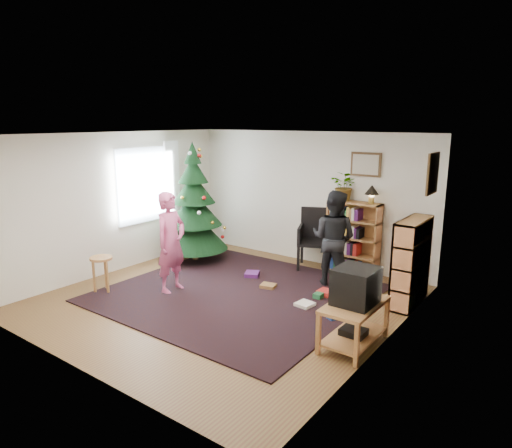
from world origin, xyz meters
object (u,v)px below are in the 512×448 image
Objects in this scene: bookshelf_right at (411,261)px; tv_stand at (354,320)px; table_lamp at (372,191)px; christmas_tree at (194,212)px; crt_tv at (356,286)px; potted_plant at (345,186)px; bookshelf_back at (353,237)px; person_standing at (171,242)px; picture_back at (366,164)px; person_by_chair at (334,238)px; stool at (102,265)px; picture_right at (433,174)px; armchair at (318,236)px.

tv_stand is at bearing 175.96° from bookshelf_right.
table_lamp reaches higher than tv_stand.
christmas_tree reaches higher than crt_tv.
bookshelf_back is at bearing 0.00° from potted_plant.
person_standing is at bearing -59.27° from christmas_tree.
picture_back is 0.49m from table_lamp.
crt_tv is at bearing 121.08° from person_by_chair.
person_by_chair is at bearing 86.96° from bookshelf_right.
table_lamp is (3.09, 1.14, 0.56)m from christmas_tree.
potted_plant is (1.75, 2.55, 0.75)m from person_standing.
stool is 1.80× the size of table_lamp.
christmas_tree is 2.81m from person_by_chair.
table_lamp is at bearing 0.00° from bookshelf_back.
table_lamp reaches higher than crt_tv.
table_lamp is at bearing 20.18° from christmas_tree.
bookshelf_right is at bearing -119.58° from picture_right.
person_by_chair is at bearing -90.67° from bookshelf_back.
bookshelf_right is 2.23× the size of stool.
picture_back is 0.34× the size of person_by_chair.
bookshelf_right is at bearing 30.45° from stool.
christmas_tree is 1.78× the size of bookshelf_right.
bookshelf_right is at bearing 174.18° from person_by_chair.
picture_right is at bearing -29.58° from bookshelf_right.
person_standing reaches higher than tv_stand.
table_lamp reaches higher than bookshelf_right.
bookshelf_right is at bearing -45.25° from armchair.
person_standing is at bearing 39.84° from person_by_chair.
person_by_chair is (-0.01, -0.76, 0.13)m from bookshelf_back.
picture_right is at bearing 7.37° from christmas_tree.
stool is (-4.00, -0.72, 0.12)m from tv_stand.
person_by_chair reaches higher than armchair.
armchair reaches higher than tv_stand.
stool is at bearing -130.87° from picture_back.
picture_back is 3.10m from crt_tv.
picture_right reaches higher than tv_stand.
picture_right is 1.86m from person_by_chair.
potted_plant is at bearing 180.00° from table_lamp.
bookshelf_right reaches higher than armchair.
person_standing is at bearing -131.50° from table_lamp.
potted_plant reaches higher than armchair.
tv_stand is (-0.12, -1.70, -0.34)m from bookshelf_right.
armchair is at bearing -166.36° from picture_back.
christmas_tree is 3.03m from bookshelf_back.
christmas_tree is 7.13× the size of table_lamp.
table_lamp reaches higher than person_by_chair.
crt_tv is 2.78m from table_lamp.
stool is at bearing 125.44° from person_standing.
tv_stand is 3.13m from potted_plant.
picture_back is at bearing 111.85° from crt_tv.
person_by_chair is (-0.12, -0.89, -1.15)m from picture_back.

